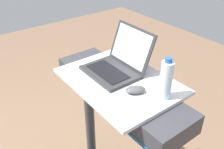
% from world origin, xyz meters
% --- Properties ---
extents(desk_board, '(0.64, 0.47, 0.02)m').
position_xyz_m(desk_board, '(0.00, 0.70, 1.14)').
color(desk_board, silver).
rests_on(desk_board, treadmill_base).
extents(laptop, '(0.30, 0.31, 0.23)m').
position_xyz_m(laptop, '(-0.08, 0.75, 1.20)').
color(laptop, '#2D2D30').
rests_on(laptop, desk_board).
extents(computer_mouse, '(0.10, 0.12, 0.03)m').
position_xyz_m(computer_mouse, '(0.14, 0.69, 1.17)').
color(computer_mouse, '#4C4C51').
rests_on(computer_mouse, desk_board).
extents(water_bottle, '(0.06, 0.06, 0.22)m').
position_xyz_m(water_bottle, '(0.26, 0.77, 1.25)').
color(water_bottle, silver).
rests_on(water_bottle, desk_board).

